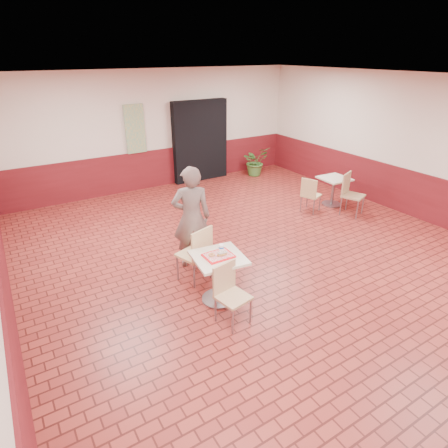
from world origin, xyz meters
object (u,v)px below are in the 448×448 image
long_john_donut (222,254)px  chair_second_left (310,193)px  chair_main_back (197,252)px  potted_plant (255,161)px  ring_donut (212,255)px  chair_main_front (230,291)px  serving_tray (218,256)px  customer (192,218)px  second_table (334,187)px  chair_second_front (350,192)px  main_table (219,271)px  paper_cup (221,247)px

long_john_donut → chair_second_left: (3.45, 1.84, -0.33)m
chair_main_back → potted_plant: 5.82m
ring_donut → long_john_donut: (0.13, -0.07, 0.01)m
chair_main_front → serving_tray: size_ratio=2.11×
customer → chair_main_front: bearing=101.2°
potted_plant → second_table: bearing=-86.3°
chair_second_front → chair_second_left: bearing=120.3°
serving_tray → second_table: size_ratio=0.60×
serving_tray → chair_second_front: bearing=16.8°
main_table → long_john_donut: size_ratio=4.55×
customer → potted_plant: 5.37m
customer → second_table: size_ratio=2.62×
ring_donut → customer: bearing=77.4°
customer → second_table: bearing=-149.6°
chair_main_back → second_table: size_ratio=1.41×
serving_tray → paper_cup: paper_cup is taller
chair_main_back → customer: customer is taller
chair_main_front → long_john_donut: (0.14, 0.43, 0.31)m
serving_tray → ring_donut: 0.10m
second_table → chair_second_left: 0.79m
ring_donut → second_table: 4.74m
main_table → potted_plant: potted_plant is taller
main_table → customer: 1.19m
customer → second_table: (4.13, 0.72, -0.43)m
paper_cup → chair_second_front: (4.07, 1.17, -0.29)m
long_john_donut → ring_donut: bearing=151.5°
main_table → potted_plant: bearing=49.2°
chair_second_left → potted_plant: 3.00m
main_table → customer: bearing=82.4°
chair_main_back → ring_donut: chair_main_back is taller
chair_main_back → customer: size_ratio=0.54×
paper_cup → main_table: bearing=-138.5°
potted_plant → customer: bearing=-137.4°
chair_main_front → potted_plant: 6.69m
serving_tray → ring_donut: (-0.09, 0.03, 0.03)m
serving_tray → chair_main_front: bearing=-103.1°
chair_main_back → serving_tray: bearing=75.0°
paper_cup → ring_donut: bearing=-163.2°
second_table → ring_donut: bearing=-157.5°
chair_main_front → chair_second_left: 4.25m
paper_cup → chair_second_left: paper_cup is taller
main_table → chair_main_front: size_ratio=0.87×
second_table → chair_second_front: bearing=-100.0°
serving_tray → main_table: bearing=90.0°
potted_plant → ring_donut: bearing=-131.6°
chair_main_front → ring_donut: bearing=77.6°
chair_main_front → chair_second_front: (4.28, 1.72, 0.05)m
main_table → paper_cup: size_ratio=7.62×
main_table → paper_cup: (0.10, 0.09, 0.32)m
main_table → second_table: bearing=23.3°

